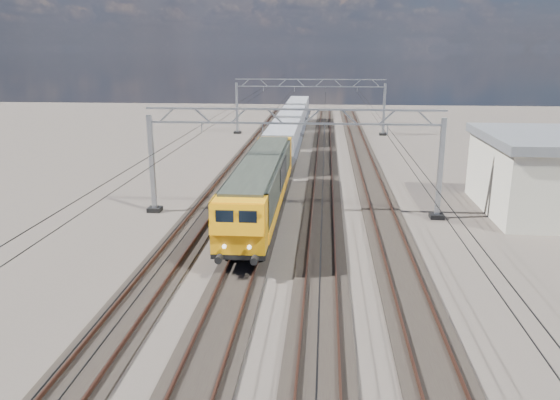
# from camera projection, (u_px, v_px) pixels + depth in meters

# --- Properties ---
(ground) EXTENTS (160.00, 160.00, 0.00)m
(ground) POSITION_uv_depth(u_px,v_px,m) (289.00, 234.00, 32.89)
(ground) COLOR #2C2721
(ground) RESTS_ON ground
(track_outer_west) EXTENTS (2.60, 140.00, 0.30)m
(track_outer_west) POSITION_uv_depth(u_px,v_px,m) (191.00, 230.00, 33.35)
(track_outer_west) COLOR black
(track_outer_west) RESTS_ON ground
(track_loco) EXTENTS (2.60, 140.00, 0.30)m
(track_loco) POSITION_uv_depth(u_px,v_px,m) (256.00, 232.00, 33.03)
(track_loco) COLOR black
(track_loco) RESTS_ON ground
(track_inner_east) EXTENTS (2.60, 140.00, 0.30)m
(track_inner_east) POSITION_uv_depth(u_px,v_px,m) (322.00, 234.00, 32.71)
(track_inner_east) COLOR black
(track_inner_east) RESTS_ON ground
(track_outer_east) EXTENTS (2.60, 140.00, 0.30)m
(track_outer_east) POSITION_uv_depth(u_px,v_px,m) (389.00, 236.00, 32.39)
(track_outer_east) COLOR black
(track_outer_east) RESTS_ON ground
(catenary_gantry_mid) EXTENTS (19.90, 0.90, 7.11)m
(catenary_gantry_mid) POSITION_uv_depth(u_px,v_px,m) (293.00, 158.00, 35.69)
(catenary_gantry_mid) COLOR #92979F
(catenary_gantry_mid) RESTS_ON ground
(catenary_gantry_far) EXTENTS (19.90, 0.90, 7.11)m
(catenary_gantry_far) POSITION_uv_depth(u_px,v_px,m) (310.00, 104.00, 70.26)
(catenary_gantry_far) COLOR #92979F
(catenary_gantry_far) RESTS_ON ground
(overhead_wires) EXTENTS (12.03, 140.00, 0.53)m
(overhead_wires) POSITION_uv_depth(u_px,v_px,m) (297.00, 122.00, 39.04)
(overhead_wires) COLOR black
(overhead_wires) RESTS_ON ground
(locomotive) EXTENTS (2.76, 21.10, 3.62)m
(locomotive) POSITION_uv_depth(u_px,v_px,m) (261.00, 184.00, 35.40)
(locomotive) COLOR black
(locomotive) RESTS_ON ground
(hopper_wagon_lead) EXTENTS (3.38, 13.00, 3.25)m
(hopper_wagon_lead) POSITION_uv_depth(u_px,v_px,m) (283.00, 141.00, 52.42)
(hopper_wagon_lead) COLOR black
(hopper_wagon_lead) RESTS_ON ground
(hopper_wagon_mid) EXTENTS (3.38, 13.00, 3.25)m
(hopper_wagon_mid) POSITION_uv_depth(u_px,v_px,m) (292.00, 122.00, 66.06)
(hopper_wagon_mid) COLOR black
(hopper_wagon_mid) RESTS_ON ground
(hopper_wagon_third) EXTENTS (3.38, 13.00, 3.25)m
(hopper_wagon_third) POSITION_uv_depth(u_px,v_px,m) (298.00, 110.00, 79.70)
(hopper_wagon_third) COLOR black
(hopper_wagon_third) RESTS_ON ground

